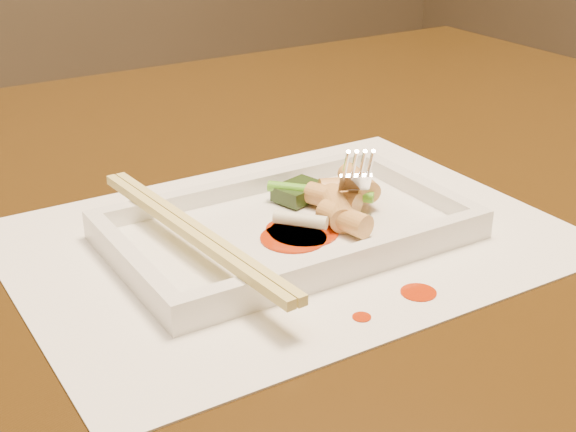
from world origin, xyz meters
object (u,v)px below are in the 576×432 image
table (175,320)px  chopstick_a (187,232)px  placemat (288,239)px  fork (353,112)px  plate_base (288,233)px

table → chopstick_a: size_ratio=5.76×
table → placemat: bearing=-58.5°
placemat → fork: fork is taller
table → placemat: size_ratio=3.50×
chopstick_a → placemat: bearing=0.0°
plate_base → chopstick_a: size_ratio=1.07×
table → placemat: placemat is taller
placemat → fork: size_ratio=2.86×
chopstick_a → fork: bearing=6.8°
table → plate_base: 0.15m
plate_base → chopstick_a: bearing=180.0°
table → plate_base: size_ratio=5.38×
placemat → fork: (0.07, 0.02, 0.08)m
table → chopstick_a: chopstick_a is taller
placemat → plate_base: plate_base is taller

